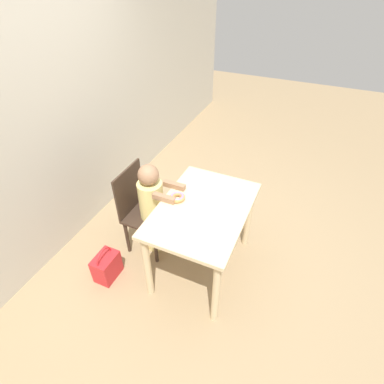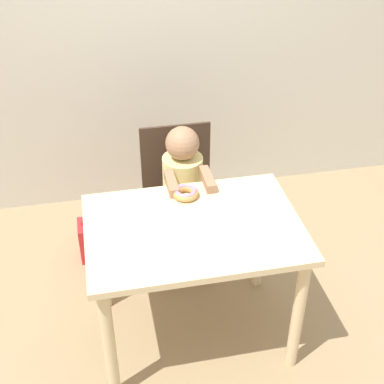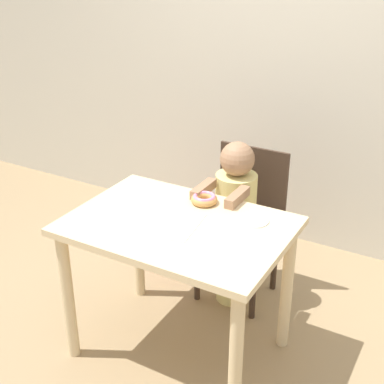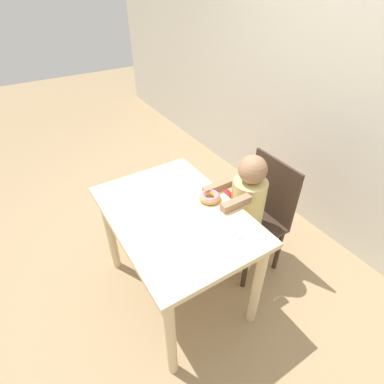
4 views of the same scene
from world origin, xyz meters
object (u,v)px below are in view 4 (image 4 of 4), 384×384
child_figure (246,216)px  donut (210,197)px  handbag (224,206)px  chair (257,216)px

child_figure → donut: size_ratio=7.40×
handbag → chair: bearing=-11.7°
donut → handbag: (-0.48, 0.52, -0.65)m
chair → handbag: bearing=168.3°
chair → handbag: chair is taller
chair → child_figure: (0.00, -0.12, 0.06)m
donut → handbag: size_ratio=0.37×
chair → child_figure: child_figure is taller
child_figure → handbag: 0.68m
child_figure → handbag: child_figure is taller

